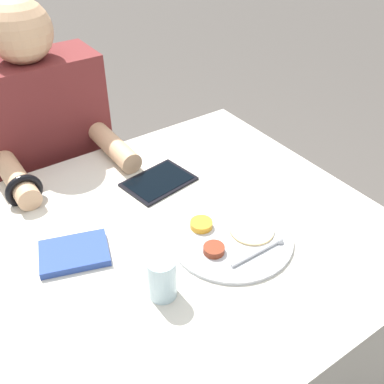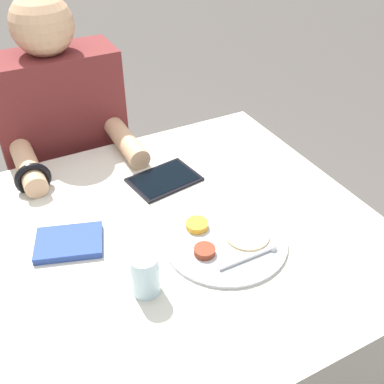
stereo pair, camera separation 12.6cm
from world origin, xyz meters
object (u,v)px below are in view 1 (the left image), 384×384
Objects in this scene: tablet_device at (159,182)px; drinking_glass at (162,278)px; thali_tray at (231,237)px; red_notebook at (74,253)px; person_diner at (54,179)px.

drinking_glass reaches higher than tablet_device.
thali_tray is at bearing -85.47° from tablet_device.
drinking_glass reaches higher than red_notebook.
red_notebook is at bearing 154.36° from thali_tray.
person_diner reaches higher than tablet_device.
drinking_glass reaches higher than thali_tray.
red_notebook is at bearing -103.13° from person_diner.
red_notebook is 0.16× the size of person_diner.
tablet_device is at bearing 59.96° from drinking_glass.
thali_tray is 1.46× the size of tablet_device.
red_notebook is (-0.37, 0.18, 0.00)m from thali_tray.
red_notebook is 1.86× the size of drinking_glass.
red_notebook is 0.89× the size of tablet_device.
thali_tray reaches higher than tablet_device.
person_diner is (-0.23, 0.77, -0.17)m from thali_tray.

